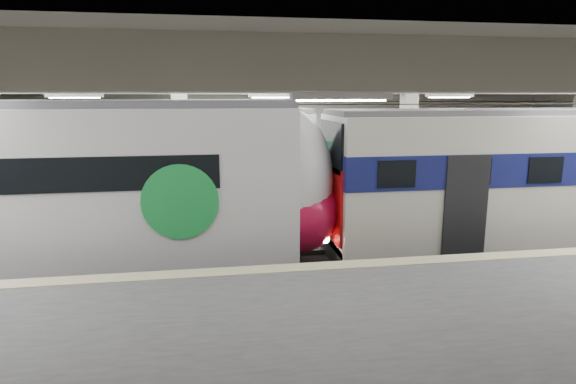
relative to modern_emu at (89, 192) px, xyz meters
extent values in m
cube|color=black|center=(5.33, 0.00, -2.42)|extent=(36.00, 24.00, 0.10)
cube|color=silver|center=(5.33, 0.00, 3.18)|extent=(36.00, 24.00, 0.20)
cube|color=beige|center=(5.33, 10.00, 0.38)|extent=(30.00, 0.10, 5.50)
cube|color=beige|center=(5.33, -10.00, 0.38)|extent=(30.00, 0.10, 5.50)
cube|color=#4D4D4F|center=(5.33, -6.50, -1.82)|extent=(30.00, 7.00, 1.10)
cube|color=#C9C38E|center=(5.33, -3.25, -1.26)|extent=(30.00, 0.50, 0.02)
cube|color=beige|center=(2.33, 3.00, 0.38)|extent=(0.50, 0.50, 5.50)
cube|color=beige|center=(10.33, 3.00, 0.38)|extent=(0.50, 0.50, 5.50)
cube|color=beige|center=(5.33, 0.00, 2.88)|extent=(30.00, 18.00, 0.50)
cube|color=#59544C|center=(5.33, 0.00, -2.29)|extent=(30.00, 1.52, 0.16)
cube|color=#59544C|center=(5.33, 5.50, -2.29)|extent=(30.00, 1.52, 0.16)
cylinder|color=black|center=(5.33, 0.00, 2.33)|extent=(30.00, 0.03, 0.03)
cylinder|color=black|center=(5.33, 5.50, 2.33)|extent=(30.00, 0.03, 0.03)
cube|color=white|center=(5.33, -2.00, 2.55)|extent=(26.00, 8.40, 0.12)
cube|color=silver|center=(-1.36, 0.00, 0.19)|extent=(13.79, 3.08, 4.14)
ellipsoid|color=silver|center=(5.53, 0.00, 0.19)|extent=(2.44, 3.01, 4.05)
ellipsoid|color=#A60D32|center=(5.65, 0.00, -0.72)|extent=(2.59, 3.08, 2.48)
cylinder|color=green|center=(2.50, -1.57, -0.01)|extent=(1.91, 0.06, 1.91)
cube|color=#4C4C51|center=(-1.36, 0.00, 2.36)|extent=(13.79, 2.52, 0.20)
cube|color=black|center=(-1.36, 0.00, -2.02)|extent=(13.79, 2.15, 0.70)
cube|color=beige|center=(13.60, 0.00, 0.07)|extent=(13.66, 2.99, 3.89)
cube|color=navy|center=(13.60, 0.00, 0.54)|extent=(13.70, 3.05, 0.95)
cube|color=#B80C0D|center=(6.73, 0.00, -0.48)|extent=(0.08, 2.54, 2.14)
cube|color=black|center=(6.73, 0.00, 1.16)|extent=(0.08, 2.40, 1.40)
cube|color=#4C4C51|center=(13.60, 0.00, 2.09)|extent=(13.66, 2.34, 0.16)
cube|color=black|center=(13.60, 0.00, -2.02)|extent=(13.66, 2.10, 0.70)
cube|color=silver|center=(0.26, 5.50, 0.01)|extent=(13.95, 3.07, 3.77)
cube|color=green|center=(0.26, 5.50, 0.51)|extent=(13.99, 3.13, 0.79)
cube|color=#4C4C51|center=(0.26, 5.50, 2.00)|extent=(13.94, 2.58, 0.16)
cube|color=black|center=(0.26, 5.50, -2.07)|extent=(13.94, 2.77, 0.60)
camera|label=1|loc=(3.26, -13.47, 2.60)|focal=30.00mm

